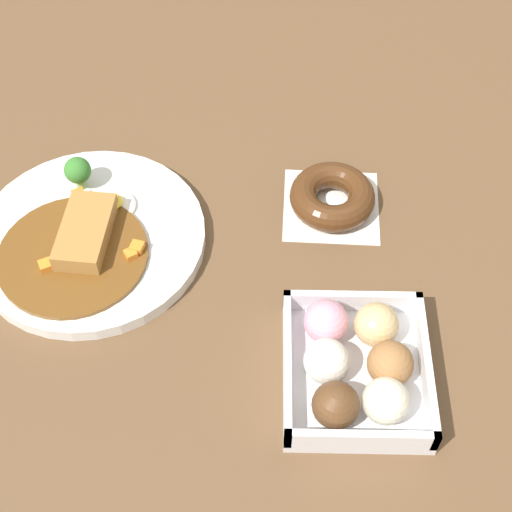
# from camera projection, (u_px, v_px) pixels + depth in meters

# --- Properties ---
(ground_plane) EXTENTS (1.60, 1.60, 0.00)m
(ground_plane) POSITION_uv_depth(u_px,v_px,m) (206.00, 257.00, 0.95)
(ground_plane) COLOR brown
(curry_plate) EXTENTS (0.29, 0.29, 0.07)m
(curry_plate) POSITION_uv_depth(u_px,v_px,m) (88.00, 238.00, 0.95)
(curry_plate) COLOR white
(curry_plate) RESTS_ON ground_plane
(donut_box) EXTENTS (0.18, 0.16, 0.06)m
(donut_box) POSITION_uv_depth(u_px,v_px,m) (356.00, 366.00, 0.83)
(donut_box) COLOR white
(donut_box) RESTS_ON ground_plane
(chocolate_ring_donut) EXTENTS (0.13, 0.13, 0.04)m
(chocolate_ring_donut) POSITION_uv_depth(u_px,v_px,m) (332.00, 197.00, 0.98)
(chocolate_ring_donut) COLOR white
(chocolate_ring_donut) RESTS_ON ground_plane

